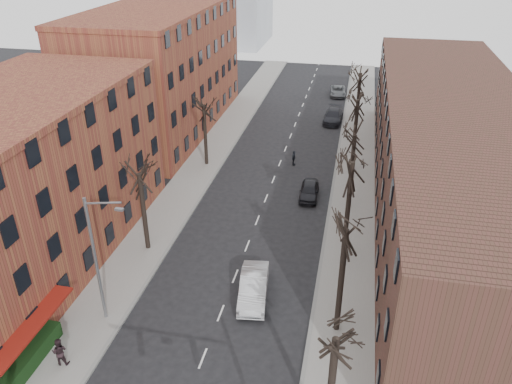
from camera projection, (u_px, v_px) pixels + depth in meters
The scene contains 21 objects.
sidewalk_left at pixel (206, 160), 54.26m from camera, with size 4.00×90.00×0.15m, color gray.
sidewalk_right at pixel (355, 173), 51.38m from camera, with size 4.00×90.00×0.15m, color gray.
building_left_near at pixel (13, 189), 35.67m from camera, with size 12.00×26.00×12.00m, color brown.
building_left_far at pixel (161, 72), 60.17m from camera, with size 12.00×28.00×14.00m, color brown.
building_right at pixel (452, 156), 43.29m from camera, with size 12.00×50.00×10.00m, color #4C2A23.
awning_left at pixel (41, 359), 29.57m from camera, with size 1.20×7.00×0.15m, color maroon.
hedge at pixel (27, 364), 28.42m from camera, with size 0.80×6.00×1.00m, color #153311.
tree_right_b at pixel (336, 330), 31.67m from camera, with size 5.20×5.20×10.80m, color black, non-canonical shape.
tree_right_c at pixel (343, 257), 38.56m from camera, with size 5.20×5.20×11.60m, color black, non-canonical shape.
tree_right_d at pixel (348, 207), 45.46m from camera, with size 5.20×5.20×10.00m, color black, non-canonical shape.
tree_right_e at pixel (351, 169), 52.35m from camera, with size 5.20×5.20×10.80m, color black, non-canonical shape.
tree_right_f at pixel (354, 141), 59.24m from camera, with size 5.20×5.20×11.60m, color black, non-canonical shape.
tree_left_a at pixel (148, 249), 39.58m from camera, with size 5.20×5.20×9.50m, color black, non-canonical shape.
tree_left_b at pixel (207, 165), 53.37m from camera, with size 5.20×5.20×9.50m, color black, non-canonical shape.
streetlight at pixel (97, 256), 30.21m from camera, with size 2.45×0.22×9.03m.
silver_sedan at pixel (254, 287), 34.06m from camera, with size 1.82×5.23×1.72m, color silver.
parked_car_near at pixel (309, 191), 46.68m from camera, with size 1.69×4.20×1.43m, color black.
parked_car_mid at pixel (333, 116), 64.58m from camera, with size 2.19×5.39×1.56m, color black.
parked_car_far at pixel (338, 91), 74.55m from camera, with size 2.22×4.81×1.34m, color slate.
pedestrian_b at pixel (60, 352), 28.66m from camera, with size 0.89×0.69×1.83m, color black.
pedestrian_crossing at pixel (294, 158), 52.94m from camera, with size 0.94×0.39×1.60m, color black.
Camera 1 is at (7.47, -12.25, 22.76)m, focal length 35.00 mm.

